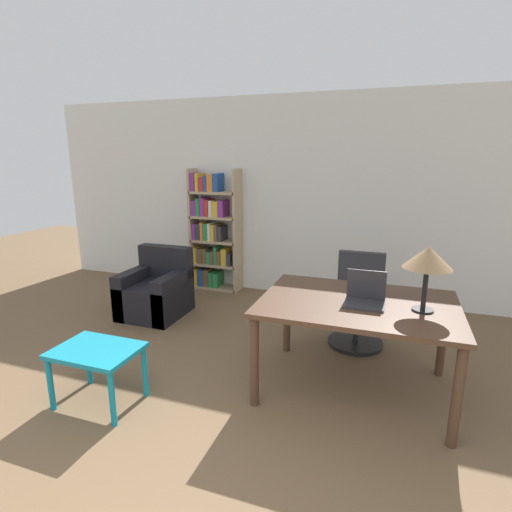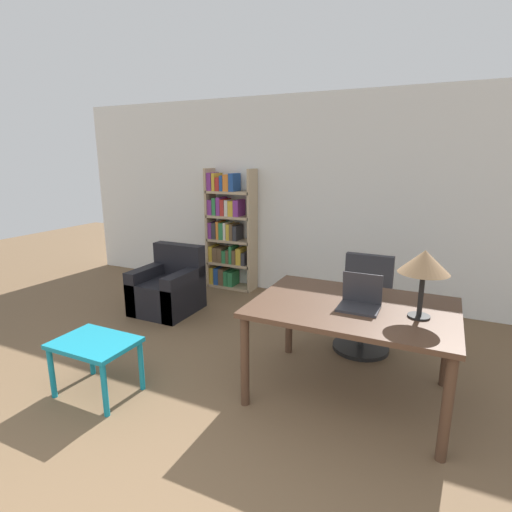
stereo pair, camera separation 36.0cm
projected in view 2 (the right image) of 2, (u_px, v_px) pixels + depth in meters
wall_back at (326, 200)px, 5.28m from camera, size 8.00×0.06×2.70m
desk at (353, 316)px, 3.12m from camera, size 1.53×1.08×0.78m
laptop at (360, 301)px, 3.03m from camera, size 0.30×0.25×0.26m
table_lamp at (424, 263)px, 2.77m from camera, size 0.35×0.35×0.49m
office_chair at (364, 308)px, 4.01m from camera, size 0.56×0.56×0.94m
side_table_blue at (95, 349)px, 3.21m from camera, size 0.64×0.47×0.47m
armchair at (168, 290)px, 5.02m from camera, size 0.70×0.74×0.81m
bookshelf at (228, 233)px, 5.82m from camera, size 0.72×0.28×1.74m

